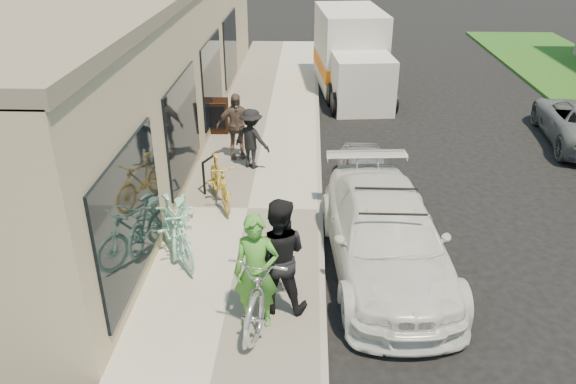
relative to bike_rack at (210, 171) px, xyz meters
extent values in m
plane|color=black|center=(2.93, -3.85, -0.63)|extent=(120.00, 120.00, 0.00)
cube|color=#ADA99C|center=(0.93, -0.85, -0.55)|extent=(3.00, 34.00, 0.15)
cube|color=gray|center=(2.48, -0.85, -0.56)|extent=(0.12, 34.00, 0.13)
cube|color=#CDB98E|center=(-2.32, 4.15, 1.37)|extent=(3.50, 20.00, 4.00)
cube|color=black|center=(-0.55, -3.85, 0.97)|extent=(0.06, 3.00, 2.20)
cube|color=black|center=(-0.55, 0.15, 0.97)|extent=(0.06, 3.00, 2.20)
cube|color=black|center=(-0.55, 4.15, 0.97)|extent=(0.06, 3.00, 2.20)
cube|color=black|center=(-0.55, 8.15, 0.97)|extent=(0.06, 3.00, 2.20)
cylinder|color=black|center=(-0.10, -0.24, -0.10)|extent=(0.05, 0.05, 0.77)
cylinder|color=black|center=(0.10, 0.24, -0.10)|extent=(0.05, 0.05, 0.77)
cylinder|color=black|center=(0.00, 0.00, 0.29)|extent=(0.25, 0.49, 0.05)
cube|color=black|center=(-0.36, 3.42, 0.02)|extent=(0.60, 0.26, 0.98)
cube|color=black|center=(-0.38, 3.77, 0.02)|extent=(0.60, 0.26, 0.98)
cube|color=black|center=(-0.36, 3.38, 0.07)|extent=(0.48, 0.18, 0.70)
imported|color=white|center=(3.61, -2.81, 0.08)|extent=(2.34, 5.00, 1.41)
cylinder|color=black|center=(3.61, -3.34, 0.80)|extent=(1.12, 0.04, 0.04)
cylinder|color=black|center=(3.61, -2.40, 0.80)|extent=(1.12, 0.04, 0.04)
imported|color=#939398|center=(3.50, 0.06, -0.11)|extent=(1.24, 3.05, 1.04)
cube|color=silver|center=(3.91, 6.31, 0.24)|extent=(2.02, 2.02, 1.75)
cube|color=black|center=(3.91, 6.31, 0.61)|extent=(1.70, 0.23, 0.83)
cube|color=silver|center=(3.62, 9.06, 0.80)|extent=(2.51, 4.06, 2.67)
cube|color=orange|center=(3.62, 9.06, 0.20)|extent=(2.53, 4.08, 0.51)
cylinder|color=black|center=(3.04, 5.76, -0.26)|extent=(0.31, 0.76, 0.74)
cylinder|color=black|center=(4.87, 5.95, -0.26)|extent=(0.31, 0.76, 0.74)
cylinder|color=black|center=(2.94, 6.76, -0.26)|extent=(0.31, 0.76, 0.74)
cylinder|color=black|center=(4.77, 6.96, -0.26)|extent=(0.31, 0.76, 0.74)
cylinder|color=black|center=(2.58, 10.24, -0.26)|extent=(0.31, 0.76, 0.74)
cylinder|color=black|center=(4.40, 10.43, -0.26)|extent=(0.31, 0.76, 0.74)
imported|color=silver|center=(1.66, -4.19, 0.17)|extent=(1.35, 2.59, 1.30)
imported|color=#479230|center=(1.46, -4.53, 0.45)|extent=(0.68, 0.46, 1.85)
imported|color=black|center=(1.77, -4.15, 0.49)|extent=(0.99, 0.80, 1.94)
imported|color=#98E2CB|center=(-0.18, -2.77, 0.09)|extent=(1.45, 1.89, 1.14)
imported|color=#98E2CB|center=(-0.21, -2.19, 0.02)|extent=(0.86, 1.97, 1.00)
imported|color=gold|center=(0.33, -0.66, 0.04)|extent=(1.09, 1.80, 1.04)
imported|color=black|center=(0.83, 1.30, 0.27)|extent=(1.11, 0.95, 1.50)
imported|color=brown|center=(0.38, 1.91, 0.37)|extent=(1.07, 0.68, 1.69)
camera|label=1|loc=(2.20, -11.39, 5.25)|focal=35.00mm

